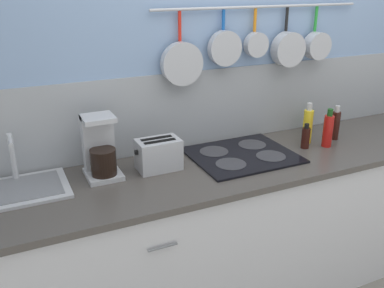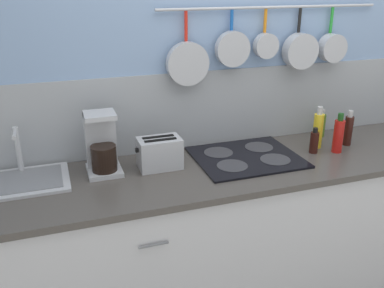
% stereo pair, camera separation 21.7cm
% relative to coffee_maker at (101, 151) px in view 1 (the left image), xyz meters
% --- Properties ---
extents(ground_plane, '(12.00, 12.00, 0.00)m').
position_rel_coffee_maker_xyz_m(ground_plane, '(0.94, -0.16, -1.01)').
color(ground_plane, gray).
extents(wall_back, '(7.20, 0.16, 2.60)m').
position_rel_coffee_maker_xyz_m(wall_back, '(0.94, 0.20, 0.26)').
color(wall_back, '#84A3CC').
rests_on(wall_back, ground_plane).
extents(cabinet_base, '(3.18, 0.62, 0.85)m').
position_rel_coffee_maker_xyz_m(cabinet_base, '(0.94, -0.16, -0.59)').
color(cabinet_base, silver).
rests_on(cabinet_base, ground_plane).
extents(countertop, '(3.22, 0.64, 0.03)m').
position_rel_coffee_maker_xyz_m(countertop, '(0.94, -0.16, -0.15)').
color(countertop, '#4C4742').
rests_on(countertop, cabinet_base).
extents(sink_basin, '(0.45, 0.34, 0.25)m').
position_rel_coffee_maker_xyz_m(sink_basin, '(-0.40, -0.01, -0.11)').
color(sink_basin, '#B7BABF').
rests_on(sink_basin, countertop).
extents(coffee_maker, '(0.17, 0.19, 0.31)m').
position_rel_coffee_maker_xyz_m(coffee_maker, '(0.00, 0.00, 0.00)').
color(coffee_maker, '#B7BABF').
rests_on(coffee_maker, countertop).
extents(toaster, '(0.24, 0.14, 0.17)m').
position_rel_coffee_maker_xyz_m(toaster, '(0.29, -0.06, -0.05)').
color(toaster, '#B7BABF').
rests_on(toaster, countertop).
extents(cooktop, '(0.57, 0.48, 0.01)m').
position_rel_coffee_maker_xyz_m(cooktop, '(0.78, -0.09, -0.12)').
color(cooktop, black).
rests_on(cooktop, countertop).
extents(bottle_olive_oil, '(0.05, 0.05, 0.15)m').
position_rel_coffee_maker_xyz_m(bottle_olive_oil, '(1.18, -0.14, -0.06)').
color(bottle_olive_oil, '#33140F').
rests_on(bottle_olive_oil, countertop).
extents(bottle_vinegar, '(0.06, 0.06, 0.25)m').
position_rel_coffee_maker_xyz_m(bottle_vinegar, '(1.24, -0.07, -0.02)').
color(bottle_vinegar, yellow).
rests_on(bottle_vinegar, countertop).
extents(bottle_dish_soap, '(0.06, 0.06, 0.23)m').
position_rel_coffee_maker_xyz_m(bottle_dish_soap, '(1.31, -0.17, -0.03)').
color(bottle_dish_soap, red).
rests_on(bottle_dish_soap, countertop).
extents(bottle_cooking_wine, '(0.05, 0.05, 0.17)m').
position_rel_coffee_maker_xyz_m(bottle_cooking_wine, '(1.38, 0.08, -0.05)').
color(bottle_cooking_wine, '#4C721E').
rests_on(bottle_cooking_wine, countertop).
extents(bottle_hot_sauce, '(0.05, 0.05, 0.21)m').
position_rel_coffee_maker_xyz_m(bottle_hot_sauce, '(1.44, -0.10, -0.04)').
color(bottle_hot_sauce, '#33140F').
rests_on(bottle_hot_sauce, countertop).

